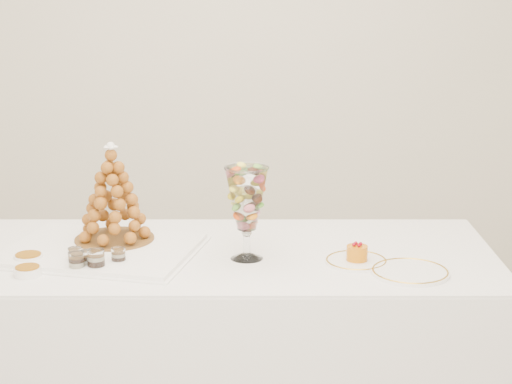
{
  "coord_description": "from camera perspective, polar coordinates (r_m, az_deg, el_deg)",
  "views": [
    {
      "loc": [
        0.06,
        -2.68,
        1.73
      ],
      "look_at": [
        0.11,
        0.22,
        0.97
      ],
      "focal_mm": 60.0,
      "sensor_mm": 36.0,
      "label": 1
    }
  ],
  "objects": [
    {
      "name": "cake_plate",
      "position": [
        2.89,
        6.69,
        -4.61
      ],
      "size": [
        0.21,
        0.21,
        0.01
      ],
      "primitive_type": "cylinder",
      "color": "white",
      "rests_on": "buffet_table"
    },
    {
      "name": "lace_tray",
      "position": [
        3.01,
        -10.31,
        -3.84
      ],
      "size": [
        0.72,
        0.61,
        0.02
      ],
      "primitive_type": "cube",
      "rotation": [
        0.0,
        0.0,
        -0.25
      ],
      "color": "white",
      "rests_on": "buffet_table"
    },
    {
      "name": "spare_plate",
      "position": [
        2.82,
        10.23,
        -5.28
      ],
      "size": [
        0.25,
        0.25,
        0.01
      ],
      "primitive_type": "cylinder",
      "color": "white",
      "rests_on": "buffet_table"
    },
    {
      "name": "ramekin_front",
      "position": [
        2.85,
        -14.98,
        -5.14
      ],
      "size": [
        0.09,
        0.09,
        0.03
      ],
      "primitive_type": "cylinder",
      "color": "white",
      "rests_on": "buffet_table"
    },
    {
      "name": "ramekin_back",
      "position": [
        2.96,
        -14.93,
        -4.35
      ],
      "size": [
        0.1,
        0.1,
        0.03
      ],
      "primitive_type": "cylinder",
      "color": "white",
      "rests_on": "buffet_table"
    },
    {
      "name": "verrine_b",
      "position": [
        2.86,
        -11.2,
        -4.47
      ],
      "size": [
        0.05,
        0.05,
        0.06
      ],
      "primitive_type": "cylinder",
      "rotation": [
        0.0,
        0.0,
        0.07
      ],
      "color": "white",
      "rests_on": "buffet_table"
    },
    {
      "name": "verrine_d",
      "position": [
        2.83,
        -11.86,
        -4.62
      ],
      "size": [
        0.05,
        0.05,
        0.07
      ],
      "primitive_type": "cylinder",
      "rotation": [
        0.0,
        0.0,
        0.05
      ],
      "color": "white",
      "rests_on": "buffet_table"
    },
    {
      "name": "mousse_cake",
      "position": [
        2.88,
        6.75,
        -4.05
      ],
      "size": [
        0.07,
        0.07,
        0.06
      ],
      "color": "#CD6E09",
      "rests_on": "cake_plate"
    },
    {
      "name": "croquembouche",
      "position": [
        3.04,
        -9.54,
        -0.06
      ],
      "size": [
        0.28,
        0.28,
        0.35
      ],
      "rotation": [
        0.0,
        0.0,
        -0.23
      ],
      "color": "brown",
      "rests_on": "lace_tray"
    },
    {
      "name": "buffet_table",
      "position": [
        3.13,
        -3.47,
        -10.8
      ],
      "size": [
        2.05,
        0.85,
        0.77
      ],
      "rotation": [
        0.0,
        0.0,
        -0.02
      ],
      "color": "white",
      "rests_on": "ground"
    },
    {
      "name": "macaron_vase",
      "position": [
        2.86,
        -0.63,
        -0.53
      ],
      "size": [
        0.14,
        0.14,
        0.32
      ],
      "color": "white",
      "rests_on": "buffet_table"
    },
    {
      "name": "verrine_e",
      "position": [
        2.83,
        -10.62,
        -4.53
      ],
      "size": [
        0.07,
        0.07,
        0.08
      ],
      "primitive_type": "cylinder",
      "rotation": [
        0.0,
        0.0,
        0.18
      ],
      "color": "white",
      "rests_on": "buffet_table"
    },
    {
      "name": "verrine_c",
      "position": [
        2.87,
        -9.15,
        -4.3
      ],
      "size": [
        0.05,
        0.05,
        0.06
      ],
      "primitive_type": "cylinder",
      "rotation": [
        0.0,
        0.0,
        -0.19
      ],
      "color": "white",
      "rests_on": "buffet_table"
    },
    {
      "name": "verrine_a",
      "position": [
        2.9,
        -11.96,
        -4.26
      ],
      "size": [
        0.05,
        0.05,
        0.06
      ],
      "primitive_type": "cylinder",
      "rotation": [
        0.0,
        0.0,
        0.09
      ],
      "color": "white",
      "rests_on": "buffet_table"
    }
  ]
}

